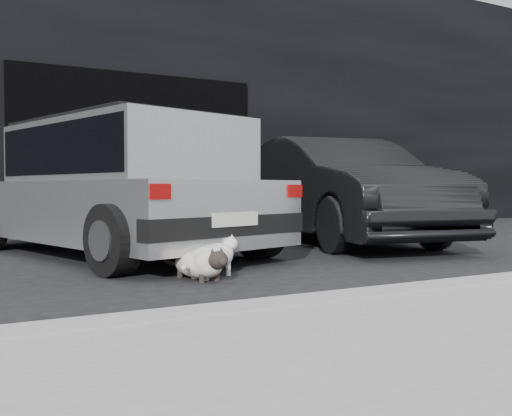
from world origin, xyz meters
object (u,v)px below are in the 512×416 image
silver_hatchback (119,182)px  cat_white (214,256)px  second_car (338,190)px  cat_siamese (202,264)px

silver_hatchback → cat_white: (0.28, -1.88, -0.62)m
silver_hatchback → second_car: silver_hatchback is taller
second_car → silver_hatchback: bearing=-169.4°
cat_siamese → cat_white: 0.20m
silver_hatchback → cat_white: silver_hatchback is taller
silver_hatchback → cat_siamese: bearing=-103.1°
cat_siamese → cat_white: bearing=-153.9°
cat_siamese → cat_white: size_ratio=1.24×
cat_white → second_car: bearing=97.8°
second_car → cat_siamese: 3.53m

